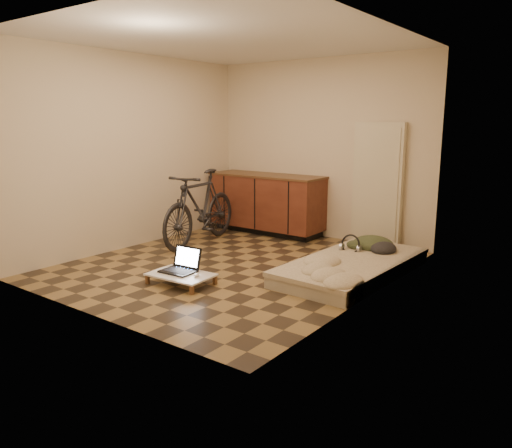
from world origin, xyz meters
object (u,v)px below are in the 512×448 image
Objects in this scene: futon at (352,267)px; lap_desk at (181,275)px; bicycle at (200,204)px; laptop at (181,266)px.

futon is 1.93m from lap_desk.
futon is at bearing 43.45° from lap_desk.
lap_desk is (1.06, -1.45, -0.47)m from bicycle.
bicycle reaches higher than lap_desk.
lap_desk is 0.12m from laptop.
lap_desk is 1.84× the size of laptop.
futon is 2.96× the size of lap_desk.
laptop is at bearing -63.67° from bicycle.
lap_desk is at bearing -130.55° from futon.
lap_desk is at bearing -63.27° from bicycle.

